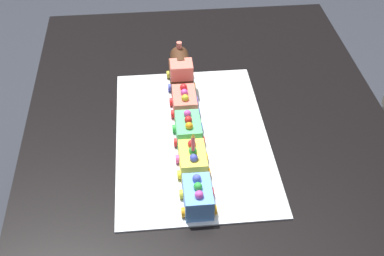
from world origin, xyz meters
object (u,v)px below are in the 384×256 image
cake_car_tanker_mint_green (188,129)px  cake_car_hopper_sky_blue (198,196)px  cake_car_caboose_coral (184,102)px  cake_car_flatbed_lemon (193,160)px  dining_table (210,162)px  birthday_candle (193,142)px  cake_locomotive (181,71)px

cake_car_tanker_mint_green → cake_car_hopper_sky_blue: 0.24m
cake_car_tanker_mint_green → cake_car_caboose_coral: bearing=180.0°
cake_car_caboose_coral → cake_car_flatbed_lemon: (0.24, 0.00, 0.00)m
cake_car_flatbed_lemon → cake_car_hopper_sky_blue: 0.12m
dining_table → cake_car_hopper_sky_blue: cake_car_hopper_sky_blue is taller
cake_car_tanker_mint_green → cake_car_hopper_sky_blue: (0.24, 0.00, 0.00)m
cake_car_caboose_coral → cake_car_tanker_mint_green: size_ratio=1.00×
cake_car_hopper_sky_blue → birthday_candle: size_ratio=1.89×
dining_table → cake_locomotive: 0.29m
cake_car_tanker_mint_green → cake_car_flatbed_lemon: (0.12, 0.00, 0.00)m
cake_car_caboose_coral → cake_car_tanker_mint_green: 0.12m
cake_car_tanker_mint_green → cake_car_flatbed_lemon: size_ratio=1.00×
birthday_candle → cake_car_caboose_coral: bearing=-180.0°
dining_table → cake_car_caboose_coral: bearing=-149.2°
cake_car_flatbed_lemon → cake_car_hopper_sky_blue: same height
cake_car_flatbed_lemon → cake_car_hopper_sky_blue: (0.12, 0.00, 0.00)m
cake_car_hopper_sky_blue → cake_car_flatbed_lemon: bearing=180.0°
cake_car_caboose_coral → cake_car_hopper_sky_blue: bearing=0.0°
cake_car_flatbed_lemon → cake_car_hopper_sky_blue: bearing=0.0°
cake_locomotive → birthday_candle: size_ratio=2.65×
cake_locomotive → cake_car_hopper_sky_blue: cake_locomotive is taller
dining_table → cake_car_hopper_sky_blue: bearing=-13.7°
cake_car_caboose_coral → dining_table: bearing=30.8°
cake_car_caboose_coral → cake_car_flatbed_lemon: size_ratio=1.00×
cake_locomotive → cake_car_tanker_mint_green: cake_locomotive is taller
cake_locomotive → birthday_candle: birthday_candle is taller
cake_car_caboose_coral → cake_car_hopper_sky_blue: same height
dining_table → cake_car_tanker_mint_green: 0.15m
dining_table → cake_car_hopper_sky_blue: 0.29m
cake_locomotive → cake_car_flatbed_lemon: bearing=-0.0°
cake_locomotive → cake_car_tanker_mint_green: 0.25m
cake_locomotive → cake_car_caboose_coral: 0.13m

